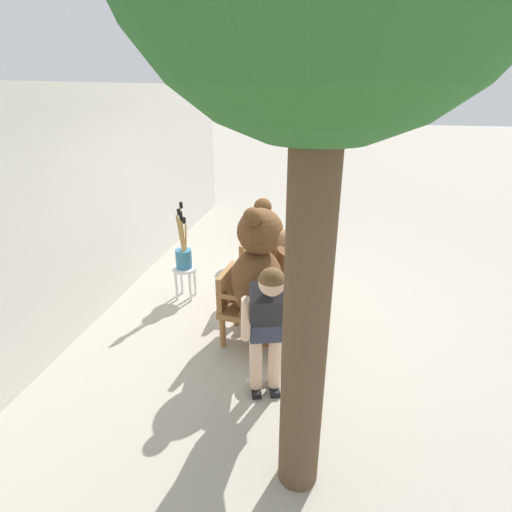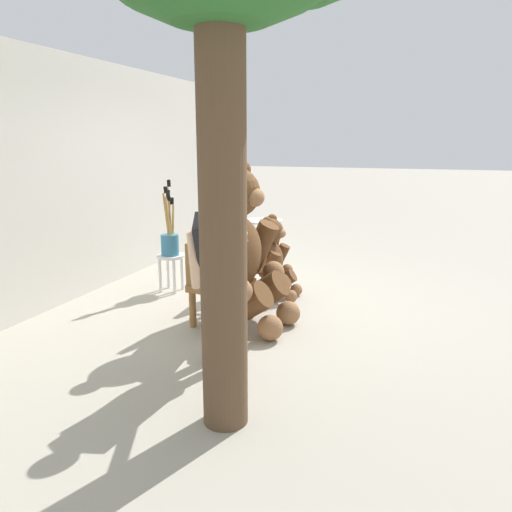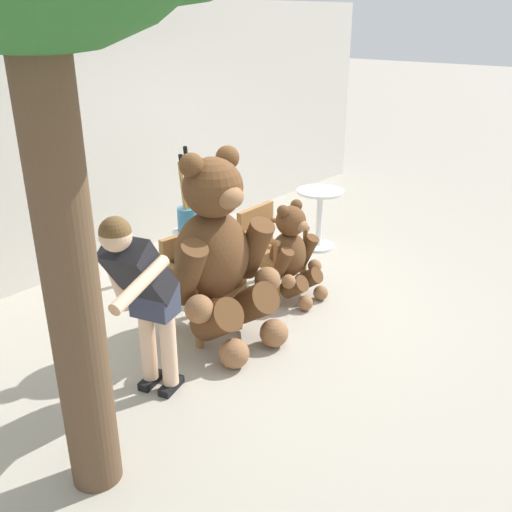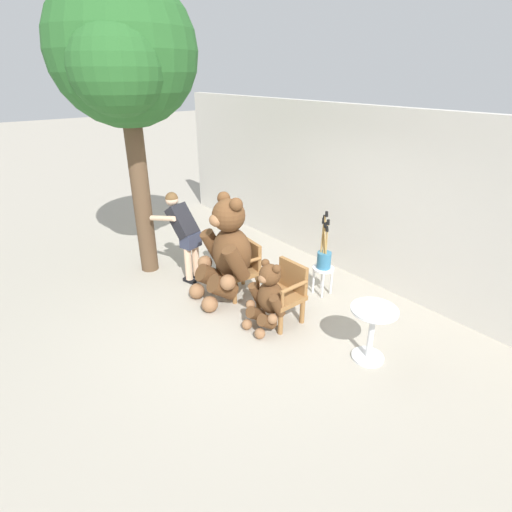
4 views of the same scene
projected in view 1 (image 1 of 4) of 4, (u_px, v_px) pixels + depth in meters
name	position (u px, v px, depth m)	size (l,w,h in m)	color
ground_plane	(281.00, 319.00, 5.13)	(60.00, 60.00, 0.00)	#A8A091
back_wall	(94.00, 204.00, 5.00)	(10.00, 0.16, 2.80)	beige
wooden_chair_left	(241.00, 303.00, 4.58)	(0.61, 0.58, 0.86)	olive
wooden_chair_right	(257.00, 268.00, 5.47)	(0.58, 0.54, 0.86)	olive
teddy_bear_large	(264.00, 278.00, 4.38)	(1.01, 0.98, 1.66)	brown
teddy_bear_small	(278.00, 268.00, 5.42)	(0.59, 0.57, 0.99)	brown
person_visitor	(268.00, 320.00, 3.44)	(0.77, 0.63, 1.49)	black
white_stool	(185.00, 274.00, 5.52)	(0.34, 0.34, 0.46)	silver
brush_bucket	(184.00, 254.00, 5.40)	(0.22, 0.22, 0.93)	teal
round_side_table	(256.00, 235.00, 6.70)	(0.56, 0.56, 0.72)	silver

